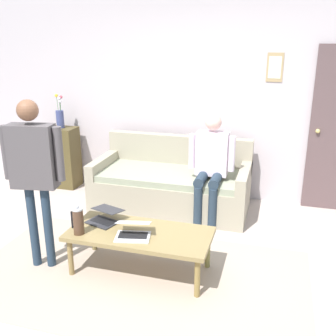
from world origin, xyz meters
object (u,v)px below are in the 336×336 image
laptop_center (133,232)px  person_standing (34,164)px  couch (172,185)px  person_seated (211,162)px  flower_vase (60,117)px  coffee_table (140,236)px  french_press (78,221)px  laptop_left (104,218)px  side_shelf (63,157)px

laptop_center → person_standing: person_standing is taller
couch → person_seated: bearing=157.1°
couch → flower_vase: 1.91m
coffee_table → laptop_center: (0.03, 0.09, 0.08)m
couch → coffee_table: 1.54m
couch → laptop_center: bearing=93.2°
person_seated → couch: bearing=-22.9°
couch → person_standing: size_ratio=1.22×
couch → person_standing: bearing=64.3°
french_press → person_standing: size_ratio=0.17×
person_seated → laptop_left: bearing=55.7°
laptop_left → person_seated: bearing=-124.3°
laptop_center → side_shelf: bearing=-46.4°
side_shelf → flower_vase: (-0.00, 0.00, 0.60)m
laptop_left → laptop_center: bearing=152.3°
couch → coffee_table: (-0.12, 1.54, 0.07)m
coffee_table → person_standing: (0.94, 0.16, 0.67)m
couch → laptop_center: 1.64m
laptop_center → person_standing: (0.91, 0.07, 0.58)m
coffee_table → person_seated: person_seated is taller
flower_vase → person_standing: person_standing is taller
couch → person_standing: (0.82, 1.70, 0.73)m
side_shelf → coffee_table: bearing=135.4°
laptop_left → side_shelf: 2.26m
person_seated → laptop_center: bearing=72.3°
flower_vase → person_standing: bearing=114.8°
couch → laptop_left: couch is taller
side_shelf → person_standing: size_ratio=0.55×
laptop_center → french_press: french_press is taller
couch → french_press: size_ratio=6.97×
couch → coffee_table: size_ratio=1.48×
coffee_table → flower_vase: 2.70m
couch → french_press: bearing=76.9°
couch → flower_vase: bearing=-9.6°
laptop_left → person_standing: person_standing is taller
side_shelf → person_standing: 2.28m
person_standing → person_seated: (-1.36, -1.47, -0.31)m
laptop_center → couch: bearing=-86.8°
coffee_table → laptop_left: laptop_left is taller
french_press → side_shelf: size_ratio=0.32×
laptop_left → person_standing: size_ratio=0.22×
person_standing → person_seated: bearing=-132.6°
flower_vase → person_seated: (-2.28, 0.52, -0.32)m
couch → person_seated: 0.72m
laptop_center → french_press: 0.51m
person_standing → coffee_table: bearing=-170.2°
french_press → person_standing: person_standing is taller
laptop_left → couch: bearing=-101.2°
french_press → person_seated: person_seated is taller
person_standing → laptop_left: bearing=-153.3°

